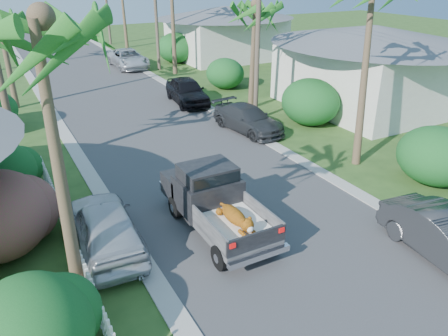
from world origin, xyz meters
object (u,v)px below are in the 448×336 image
parked_car_rn (448,238)px  utility_pole_c (156,12)px  palm_r_b (254,5)px  house_right_far (225,34)px  palm_l_a (32,20)px  pickup_truck (212,198)px  house_right_near (370,70)px  utility_pole_b (258,36)px  utility_pole_d (106,0)px  parked_car_rm (248,119)px  parked_car_rf (187,91)px  parked_car_rd (128,59)px  parked_car_ln (105,226)px

parked_car_rn → utility_pole_c: utility_pole_c is taller
palm_r_b → house_right_far: bearing=66.9°
palm_l_a → utility_pole_c: 27.74m
pickup_truck → house_right_near: bearing=27.6°
utility_pole_b → utility_pole_c: bearing=90.0°
palm_r_b → utility_pole_d: size_ratio=0.80×
house_right_near → parked_car_rm: bearing=-177.7°
utility_pole_b → parked_car_rf: bearing=112.4°
parked_car_rd → palm_r_b: palm_r_b is taller
utility_pole_c → parked_car_rd: bearing=135.6°
house_right_far → utility_pole_c: utility_pole_c is taller
palm_l_a → utility_pole_c: (11.80, 25.00, -2.33)m
house_right_near → house_right_far: house_right_near is taller
parked_car_ln → house_right_far: size_ratio=0.50×
parked_car_rf → house_right_far: 15.42m
parked_car_rn → parked_car_rf: 18.44m
parked_car_rm → parked_car_ln: bearing=-151.2°
house_right_near → parked_car_rf: bearing=148.1°
pickup_truck → house_right_near: house_right_near is taller
house_right_near → utility_pole_b: size_ratio=1.00×
palm_l_a → utility_pole_d: 41.77m
pickup_truck → palm_r_b: bearing=52.4°
palm_l_a → house_right_near: (19.20, 9.00, -4.71)m
palm_l_a → palm_r_b: bearing=43.2°
parked_car_rm → utility_pole_b: 4.38m
palm_r_b → utility_pole_c: 13.11m
pickup_truck → utility_pole_d: bearing=79.5°
utility_pole_c → utility_pole_d: (0.00, 15.00, 0.00)m
parked_car_rf → utility_pole_d: (2.00, 25.15, 3.81)m
parked_car_rf → parked_car_rm: bearing=-77.0°
palm_l_a → utility_pole_b: (11.80, 10.00, -2.33)m
house_right_near → utility_pole_c: 17.79m
parked_car_ln → utility_pole_b: size_ratio=0.50×
pickup_truck → parked_car_rf: (5.16, 13.45, -0.22)m
parked_car_rd → palm_l_a: 29.35m
parked_car_rf → utility_pole_c: (2.00, 10.15, 3.81)m
parked_car_rn → parked_car_ln: bearing=154.4°
house_right_near → utility_pole_d: utility_pole_d is taller
parked_car_rm → palm_r_b: (2.33, 3.36, 5.30)m
parked_car_rn → palm_l_a: size_ratio=0.53×
palm_l_a → house_right_near: size_ratio=0.91×
parked_car_rf → palm_r_b: 6.62m
parked_car_rd → house_right_far: house_right_far is taller
palm_r_b → house_right_far: size_ratio=0.80×
parked_car_ln → palm_l_a: (-1.20, -1.75, 6.16)m
parked_car_rm → parked_car_rn: bearing=-101.0°
parked_car_rf → parked_car_ln: parked_car_rf is taller
parked_car_rd → house_right_far: (9.40, 0.04, 1.37)m
palm_l_a → utility_pole_d: bearing=73.6°
utility_pole_b → parked_car_rd: bearing=96.7°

